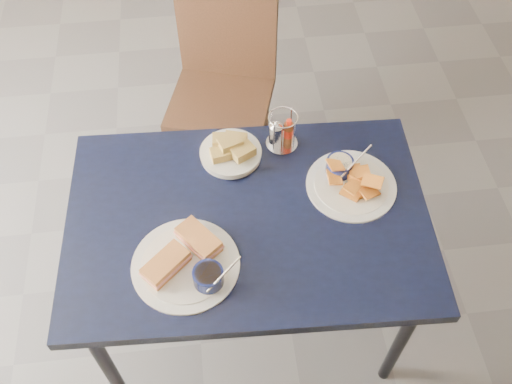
{
  "coord_description": "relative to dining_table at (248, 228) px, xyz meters",
  "views": [
    {
      "loc": [
        -0.26,
        -1.22,
        2.24
      ],
      "look_at": [
        -0.13,
        -0.17,
        0.82
      ],
      "focal_mm": 40.0,
      "sensor_mm": 36.0,
      "label": 1
    }
  ],
  "objects": [
    {
      "name": "ground",
      "position": [
        0.16,
        0.21,
        -0.68
      ],
      "size": [
        6.0,
        6.0,
        0.0
      ],
      "primitive_type": "plane",
      "color": "#525358",
      "rests_on": "ground"
    },
    {
      "name": "chair_far",
      "position": [
        -0.03,
        0.91,
        -0.16
      ],
      "size": [
        0.53,
        0.53,
        0.91
      ],
      "color": "black",
      "rests_on": "ground"
    },
    {
      "name": "bread_basket",
      "position": [
        -0.03,
        0.25,
        0.1
      ],
      "size": [
        0.21,
        0.21,
        0.08
      ],
      "color": "white",
      "rests_on": "dining_table"
    },
    {
      "name": "plantain_plate",
      "position": [
        0.34,
        0.1,
        0.09
      ],
      "size": [
        0.3,
        0.3,
        0.12
      ],
      "color": "white",
      "rests_on": "dining_table"
    },
    {
      "name": "dining_table",
      "position": [
        0.0,
        0.0,
        0.0
      ],
      "size": [
        1.18,
        0.82,
        0.75
      ],
      "color": "black",
      "rests_on": "ground"
    },
    {
      "name": "condiment_caddy",
      "position": [
        0.14,
        0.29,
        0.13
      ],
      "size": [
        0.11,
        0.11,
        0.14
      ],
      "color": "silver",
      "rests_on": "dining_table"
    },
    {
      "name": "sandwich_plate",
      "position": [
        -0.19,
        -0.15,
        0.09
      ],
      "size": [
        0.33,
        0.32,
        0.12
      ],
      "color": "white",
      "rests_on": "dining_table"
    }
  ]
}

